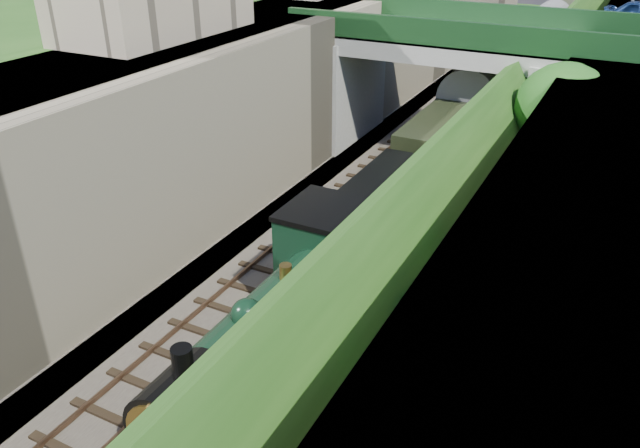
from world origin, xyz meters
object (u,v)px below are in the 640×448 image
(tree, at_px, (565,114))
(locomotive, at_px, (284,327))
(road_bridge, at_px, (472,80))
(tender, at_px, (388,221))

(tree, xyz_separation_m, locomotive, (-4.71, -13.20, -2.75))
(road_bridge, xyz_separation_m, locomotive, (0.26, -18.61, -2.18))
(road_bridge, distance_m, tree, 7.37)
(tree, relative_size, tender, 1.10)
(road_bridge, bearing_deg, tree, -47.44)
(road_bridge, bearing_deg, tender, -88.70)
(road_bridge, xyz_separation_m, tender, (0.26, -11.25, -2.46))
(tree, bearing_deg, road_bridge, 132.56)
(road_bridge, relative_size, tender, 2.67)
(road_bridge, distance_m, tender, 11.52)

